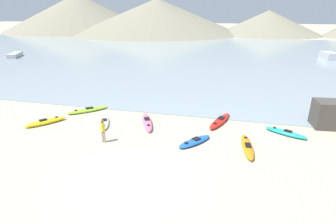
{
  "coord_description": "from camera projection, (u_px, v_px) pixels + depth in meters",
  "views": [
    {
      "loc": [
        4.36,
        -10.3,
        7.82
      ],
      "look_at": [
        -0.15,
        8.33,
        0.5
      ],
      "focal_mm": 28.0,
      "sensor_mm": 36.0,
      "label": 1
    }
  ],
  "objects": [
    {
      "name": "bay_water",
      "position": [
        210.0,
        53.0,
        53.0
      ],
      "size": [
        160.0,
        70.0,
        0.06
      ],
      "primitive_type": "cube",
      "color": "gray",
      "rests_on": "ground_plane"
    },
    {
      "name": "far_hill_midright",
      "position": [
        268.0,
        23.0,
        96.18
      ],
      "size": [
        37.94,
        37.94,
        8.53
      ],
      "primitive_type": "cone",
      "color": "gray",
      "rests_on": "ground_plane"
    },
    {
      "name": "kayak_on_sand_2",
      "position": [
        195.0,
        141.0,
        16.65
      ],
      "size": [
        2.19,
        2.56,
        0.31
      ],
      "color": "blue",
      "rests_on": "ground_plane"
    },
    {
      "name": "moored_boat_1",
      "position": [
        329.0,
        56.0,
        45.94
      ],
      "size": [
        2.46,
        3.98,
        1.21
      ],
      "color": "#B2B2B7",
      "rests_on": "bay_water"
    },
    {
      "name": "shoreline_rock",
      "position": [
        334.0,
        115.0,
        18.7
      ],
      "size": [
        2.93,
        1.92,
        1.96
      ],
      "primitive_type": "cube",
      "rotation": [
        0.0,
        0.0,
        0.1
      ],
      "color": "#423D38",
      "rests_on": "ground_plane"
    },
    {
      "name": "kayak_on_sand_1",
      "position": [
        220.0,
        121.0,
        19.73
      ],
      "size": [
        1.83,
        3.62,
        0.37
      ],
      "color": "red",
      "rests_on": "ground_plane"
    },
    {
      "name": "ground_plane",
      "position": [
        132.0,
        179.0,
        13.1
      ],
      "size": [
        400.0,
        400.0,
        0.0
      ],
      "primitive_type": "plane",
      "color": "tan"
    },
    {
      "name": "kayak_on_sand_7",
      "position": [
        247.0,
        146.0,
        15.95
      ],
      "size": [
        0.92,
        3.29,
        0.38
      ],
      "color": "orange",
      "rests_on": "ground_plane"
    },
    {
      "name": "kayak_on_sand_3",
      "position": [
        45.0,
        122.0,
        19.51
      ],
      "size": [
        2.3,
        2.72,
        0.4
      ],
      "color": "yellow",
      "rests_on": "ground_plane"
    },
    {
      "name": "moored_boat_0",
      "position": [
        15.0,
        55.0,
        48.28
      ],
      "size": [
        3.38,
        4.81,
        0.74
      ],
      "color": "#B2B2B7",
      "rests_on": "bay_water"
    },
    {
      "name": "kayak_on_sand_6",
      "position": [
        104.0,
        122.0,
        19.52
      ],
      "size": [
        1.8,
        2.85,
        0.3
      ],
      "color": "white",
      "rests_on": "ground_plane"
    },
    {
      "name": "far_hill_midleft",
      "position": [
        157.0,
        16.0,
        101.91
      ],
      "size": [
        65.05,
        65.05,
        12.78
      ],
      "primitive_type": "cone",
      "color": "gray",
      "rests_on": "ground_plane"
    },
    {
      "name": "kayak_on_sand_0",
      "position": [
        147.0,
        122.0,
        19.56
      ],
      "size": [
        2.02,
        3.51,
        0.36
      ],
      "color": "#E5668C",
      "rests_on": "ground_plane"
    },
    {
      "name": "kayak_on_sand_5",
      "position": [
        286.0,
        133.0,
        17.78
      ],
      "size": [
        2.74,
        1.78,
        0.37
      ],
      "color": "teal",
      "rests_on": "ground_plane"
    },
    {
      "name": "far_hill_left",
      "position": [
        79.0,
        12.0,
        115.54
      ],
      "size": [
        63.02,
        63.02,
        15.47
      ],
      "primitive_type": "cone",
      "color": "gray",
      "rests_on": "ground_plane"
    },
    {
      "name": "person_near_foreground",
      "position": [
        103.0,
        129.0,
        16.51
      ],
      "size": [
        0.32,
        0.27,
        1.58
      ],
      "color": "gray",
      "rests_on": "ground_plane"
    },
    {
      "name": "kayak_on_sand_4",
      "position": [
        88.0,
        110.0,
        21.92
      ],
      "size": [
        2.95,
        2.79,
        0.35
      ],
      "color": "#8CCC2D",
      "rests_on": "ground_plane"
    }
  ]
}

